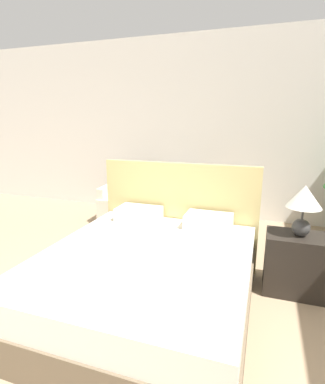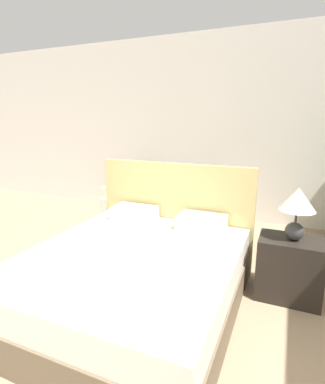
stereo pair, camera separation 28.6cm
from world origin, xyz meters
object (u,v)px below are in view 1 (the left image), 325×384
at_px(table_lamp, 304,202).
at_px(bed, 149,275).
at_px(armchair_near_window_left, 124,204).
at_px(armchair_near_window_right, 180,210).
at_px(side_table, 150,209).
at_px(nightstand, 295,264).

bearing_deg(table_lamp, bed, -152.24).
bearing_deg(armchair_near_window_left, armchair_near_window_right, -4.06).
bearing_deg(armchair_near_window_left, side_table, -7.79).
relative_size(bed, side_table, 3.86).
distance_m(armchair_near_window_left, side_table, 0.47).
bearing_deg(bed, side_table, 110.87).
relative_size(bed, armchair_near_window_left, 2.13).
xyz_separation_m(nightstand, table_lamp, (0.01, -0.01, 0.60)).
bearing_deg(table_lamp, side_table, 146.63).
bearing_deg(table_lamp, armchair_near_window_right, 138.51).
bearing_deg(bed, nightstand, 28.25).
xyz_separation_m(armchair_near_window_right, nightstand, (1.49, -1.32, 0.01)).
xyz_separation_m(armchair_near_window_left, armchair_near_window_right, (0.94, 0.00, 0.00)).
bearing_deg(side_table, nightstand, -33.32).
height_order(armchair_near_window_left, table_lamp, table_lamp).
relative_size(table_lamp, side_table, 0.93).
relative_size(nightstand, side_table, 1.12).
bearing_deg(armchair_near_window_right, armchair_near_window_left, 179.64).
bearing_deg(nightstand, bed, -151.75).
height_order(armchair_near_window_left, armchair_near_window_right, same).
bearing_deg(armchair_near_window_left, nightstand, -32.56).
xyz_separation_m(armchair_near_window_right, side_table, (-0.47, -0.03, -0.02)).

